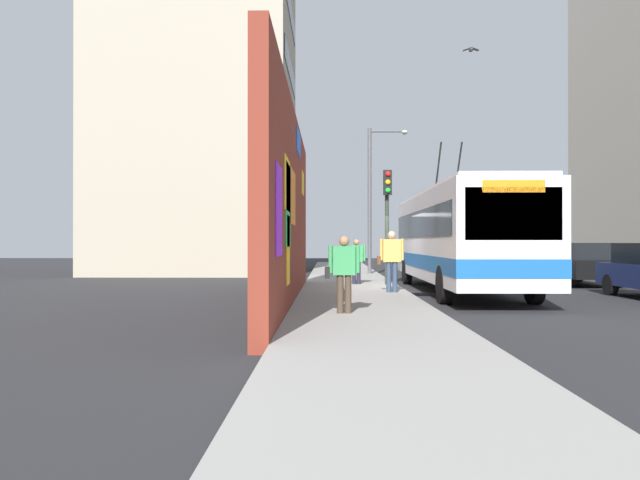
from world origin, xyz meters
TOP-DOWN VIEW (x-y plane):
  - ground_plane at (0.00, 0.00)m, footprint 80.00×80.00m
  - sidewalk_slab at (0.00, 1.60)m, footprint 48.00×3.20m
  - graffiti_wall at (-4.36, 3.35)m, footprint 13.32×0.32m
  - building_far_left at (12.15, 9.20)m, footprint 9.85×9.59m
  - city_bus at (-0.39, -1.80)m, footprint 11.36×2.60m
  - parked_car_black at (3.28, -7.00)m, footprint 4.89×1.90m
  - pedestrian_midblock at (1.18, 1.40)m, footprint 0.22×0.71m
  - pedestrian_near_wall at (-7.27, 2.05)m, footprint 0.22×0.72m
  - pedestrian_at_curb at (-2.21, 0.53)m, footprint 0.24×0.78m
  - traffic_light at (0.86, 0.35)m, footprint 0.49×0.28m
  - street_lamp at (8.17, 0.25)m, footprint 0.44×1.86m
  - flying_pigeons at (-1.97, -1.36)m, footprint 6.87×3.04m
  - curbside_puddle at (-1.20, -0.60)m, footprint 1.24×1.24m

SIDE VIEW (x-z plane):
  - ground_plane at x=0.00m, z-range 0.00..0.00m
  - curbside_puddle at x=-1.20m, z-range 0.00..0.00m
  - sidewalk_slab at x=0.00m, z-range 0.00..0.15m
  - parked_car_black at x=3.28m, z-range 0.05..1.63m
  - pedestrian_midblock at x=1.18m, z-range 0.27..1.83m
  - pedestrian_near_wall at x=-7.27m, z-range 0.28..1.86m
  - pedestrian_at_curb at x=-2.21m, z-range 0.32..2.10m
  - city_bus at x=-0.39m, z-range -0.71..4.30m
  - graffiti_wall at x=-4.36m, z-range 0.00..4.89m
  - traffic_light at x=0.86m, z-range 0.84..4.78m
  - street_lamp at x=8.17m, z-range 0.65..7.44m
  - flying_pigeons at x=-1.97m, z-range 8.24..8.64m
  - building_far_left at x=12.15m, z-range 0.00..21.12m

